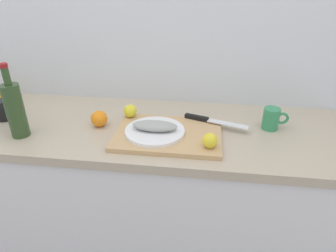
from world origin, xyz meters
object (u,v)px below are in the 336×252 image
(cutting_board, at_px, (168,134))
(coffee_mug_2, at_px, (4,110))
(lemon_0, at_px, (210,140))
(chef_knife, at_px, (208,120))
(fish_fillet, at_px, (155,126))
(white_plate, at_px, (155,131))
(orange_0, at_px, (99,119))
(coffee_mug_0, at_px, (272,119))
(wine_bottle, at_px, (15,109))

(cutting_board, relative_size, coffee_mug_2, 3.93)
(lemon_0, bearing_deg, chef_knife, 92.52)
(fish_fillet, height_order, lemon_0, lemon_0)
(white_plate, relative_size, coffee_mug_2, 2.21)
(orange_0, bearing_deg, fish_fillet, -14.02)
(lemon_0, distance_m, coffee_mug_0, 0.35)
(chef_knife, relative_size, coffee_mug_2, 2.52)
(lemon_0, height_order, coffee_mug_0, coffee_mug_0)
(coffee_mug_0, bearing_deg, wine_bottle, -169.35)
(chef_knife, bearing_deg, coffee_mug_0, 19.32)
(white_plate, height_order, wine_bottle, wine_bottle)
(wine_bottle, bearing_deg, fish_fillet, 5.96)
(cutting_board, bearing_deg, orange_0, 170.21)
(chef_knife, xyz_separation_m, lemon_0, (0.01, -0.22, 0.02))
(white_plate, xyz_separation_m, lemon_0, (0.23, -0.08, 0.02))
(lemon_0, xyz_separation_m, wine_bottle, (-0.80, 0.03, 0.07))
(cutting_board, bearing_deg, chef_knife, 36.44)
(coffee_mug_0, bearing_deg, fish_fillet, -164.15)
(lemon_0, relative_size, wine_bottle, 0.19)
(coffee_mug_2, height_order, orange_0, coffee_mug_2)
(lemon_0, xyz_separation_m, coffee_mug_2, (-0.95, 0.16, -0.00))
(white_plate, bearing_deg, cutting_board, 11.47)
(orange_0, bearing_deg, coffee_mug_0, 5.63)
(chef_knife, xyz_separation_m, orange_0, (-0.48, -0.07, 0.01))
(cutting_board, distance_m, fish_fillet, 0.07)
(chef_knife, bearing_deg, fish_fillet, -131.25)
(fish_fillet, xyz_separation_m, coffee_mug_0, (0.50, 0.14, -0.00))
(coffee_mug_0, relative_size, orange_0, 1.52)
(cutting_board, relative_size, white_plate, 1.77)
(fish_fillet, xyz_separation_m, wine_bottle, (-0.57, -0.06, 0.07))
(white_plate, bearing_deg, wine_bottle, -174.04)
(wine_bottle, bearing_deg, coffee_mug_2, 139.33)
(white_plate, distance_m, coffee_mug_0, 0.52)
(fish_fillet, relative_size, lemon_0, 3.18)
(cutting_board, distance_m, orange_0, 0.32)
(wine_bottle, bearing_deg, white_plate, 5.96)
(coffee_mug_2, xyz_separation_m, orange_0, (0.46, -0.01, -0.01))
(lemon_0, bearing_deg, fish_fillet, 159.63)
(chef_knife, distance_m, wine_bottle, 0.81)
(chef_knife, xyz_separation_m, coffee_mug_0, (0.28, 0.01, 0.02))
(white_plate, xyz_separation_m, coffee_mug_2, (-0.72, 0.08, 0.02))
(lemon_0, relative_size, orange_0, 0.81)
(cutting_board, height_order, lemon_0, lemon_0)
(chef_knife, distance_m, orange_0, 0.49)
(white_plate, bearing_deg, orange_0, 165.98)
(white_plate, distance_m, chef_knife, 0.26)
(orange_0, bearing_deg, white_plate, -14.02)
(fish_fillet, relative_size, coffee_mug_0, 1.69)
(chef_knife, relative_size, orange_0, 3.90)
(white_plate, distance_m, lemon_0, 0.24)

